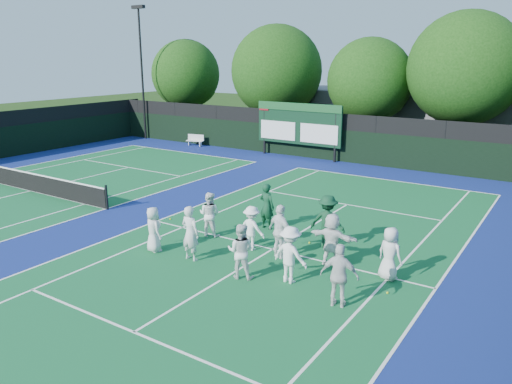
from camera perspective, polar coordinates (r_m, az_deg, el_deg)
The scene contains 30 objects.
ground at distance 16.52m, azimuth 0.07°, elevation -7.67°, with size 120.00×120.00×0.00m, color #19340E.
court_apron at distance 20.87m, azimuth -12.30°, elevation -3.05°, with size 34.00×32.00×0.01m, color navy.
near_court at distance 17.30m, azimuth 1.90°, elevation -6.56°, with size 11.05×23.85×0.01m.
left_court at distance 27.00m, azimuth -24.33°, elevation 0.12°, with size 11.05×23.85×0.01m.
back_fence at distance 32.50m, azimuth 6.77°, elevation 6.19°, with size 34.00×0.08×3.00m.
scoreboard at distance 32.48m, azimuth 4.87°, elevation 7.72°, with size 6.00×0.21×3.55m.
clubhouse at distance 38.41m, azimuth 17.67°, elevation 7.95°, with size 18.00×6.00×4.00m, color slate.
light_pole_left at distance 40.85m, azimuth -13.00°, elevation 14.73°, with size 1.20×0.30×10.12m.
tennis_net at distance 26.89m, azimuth -24.44°, elevation 1.11°, with size 11.30×0.10×1.10m.
bench at distance 37.33m, azimuth -6.94°, elevation 5.95°, with size 1.36×0.58×0.84m.
tree_a at distance 42.79m, azimuth -7.79°, elevation 13.00°, with size 5.62×5.62×7.78m.
tree_b at distance 37.62m, azimuth 2.62°, elevation 13.38°, with size 6.67×6.67×8.70m.
tree_c at distance 34.52m, azimuth 13.13°, elevation 12.05°, with size 5.58×5.58×7.66m.
tree_d at distance 32.90m, azimuth 23.04°, elevation 12.53°, with size 6.72×6.72×9.07m.
tennis_ball_2 at distance 14.73m, azimuth 14.78°, elevation -11.08°, with size 0.07×0.07×0.07m, color yellow.
tennis_ball_3 at distance 20.61m, azimuth -9.78°, elevation -3.06°, with size 0.07×0.07×0.07m, color yellow.
tennis_ball_4 at distance 17.90m, azimuth 6.12°, elevation -5.79°, with size 0.07×0.07×0.07m, color yellow.
tennis_ball_5 at distance 16.15m, azimuth 10.20°, elevation -8.36°, with size 0.07×0.07×0.07m, color yellow.
player_front_0 at distance 17.25m, azimuth -11.64°, elevation -4.21°, with size 0.76×0.50×1.56m, color silver.
player_front_1 at distance 16.28m, azimuth -7.51°, elevation -4.69°, with size 0.67×0.44×1.84m, color silver.
player_front_2 at distance 14.91m, azimuth -1.76°, elevation -6.77°, with size 0.82×0.64×1.70m, color white.
player_front_3 at distance 14.65m, azimuth 3.94°, elevation -7.17°, with size 1.11×0.64×1.72m, color white.
player_front_4 at distance 13.44m, azimuth 9.53°, elevation -9.42°, with size 1.03×0.43×1.76m, color silver.
player_back_0 at distance 18.40m, azimuth -5.34°, elevation -2.54°, with size 0.81×0.63×1.66m, color white.
player_back_1 at distance 17.04m, azimuth -0.50°, elevation -4.15°, with size 1.00×0.58×1.55m, color white.
player_back_2 at distance 16.34m, azimuth 2.79°, elevation -4.54°, with size 1.07×0.44×1.82m, color white.
player_back_3 at distance 15.96m, azimuth 8.66°, elevation -5.38°, with size 1.60×0.51×1.72m, color white.
player_back_4 at distance 15.34m, azimuth 15.04°, elevation -6.81°, with size 0.79×0.52×1.62m, color silver.
coach_left at distance 19.05m, azimuth 1.25°, elevation -1.64°, with size 0.66×0.43×1.80m, color #103C24.
coach_right at distance 17.36m, azimuth 8.16°, elevation -3.37°, with size 1.22×0.70×1.88m, color #0F3921.
Camera 1 is at (8.35, -12.72, 6.45)m, focal length 35.00 mm.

